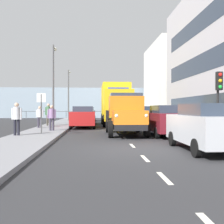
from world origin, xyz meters
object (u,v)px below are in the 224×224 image
object	(u,v)px
pedestrian_near_railing	(48,113)
car_teal_oppositeside_2	(88,114)
street_sign	(41,106)
pedestrian_with_bag	(52,116)
truck_vintage_orange	(126,115)
car_silver_kerbside_near	(206,126)
car_black_oppositeside_1	(86,115)
car_red_oppositeside_0	(83,117)
lamp_post_far	(69,90)
pedestrian_in_dark_coat	(17,116)
lorry_cargo_yellow	(116,103)
lamp_post_promenade	(53,78)
car_maroon_kerbside_1	(167,120)
traffic_light_near	(219,90)
pedestrian_couple_b	(40,115)
car_navy_kerbside_2	(147,117)

from	to	relation	value
pedestrian_near_railing	car_teal_oppositeside_2	bearing A→B (deg)	-104.12
street_sign	pedestrian_with_bag	bearing A→B (deg)	-96.03
truck_vintage_orange	street_sign	xyz separation A→B (m)	(4.77, 0.29, 0.50)
car_silver_kerbside_near	car_black_oppositeside_1	bearing A→B (deg)	-73.99
car_red_oppositeside_0	lamp_post_far	bearing A→B (deg)	-77.87
pedestrian_in_dark_coat	pedestrian_near_railing	world-z (taller)	pedestrian_near_railing
truck_vintage_orange	lamp_post_far	world-z (taller)	lamp_post_far
truck_vintage_orange	street_sign	size ratio (longest dim) A/B	2.51
lorry_cargo_yellow	lamp_post_promenade	bearing A→B (deg)	31.49
car_black_oppositeside_1	lamp_post_promenade	size ratio (longest dim) A/B	0.68
car_red_oppositeside_0	lorry_cargo_yellow	bearing A→B (deg)	-127.89
car_maroon_kerbside_1	pedestrian_with_bag	size ratio (longest dim) A/B	2.76
car_teal_oppositeside_2	car_silver_kerbside_near	bearing A→B (deg)	101.67
pedestrian_near_railing	street_sign	world-z (taller)	street_sign
street_sign	lamp_post_promenade	bearing A→B (deg)	-86.92
traffic_light_near	car_red_oppositeside_0	bearing A→B (deg)	-51.04
car_black_oppositeside_1	pedestrian_couple_b	distance (m)	7.67
truck_vintage_orange	car_teal_oppositeside_2	size ratio (longest dim) A/B	1.45
car_black_oppositeside_1	pedestrian_near_railing	size ratio (longest dim) A/B	2.45
car_silver_kerbside_near	car_teal_oppositeside_2	world-z (taller)	same
traffic_light_near	street_sign	distance (m)	9.39
car_navy_kerbside_2	traffic_light_near	xyz separation A→B (m)	(-2.03, 7.92, 1.58)
lorry_cargo_yellow	lamp_post_far	world-z (taller)	lamp_post_far
street_sign	pedestrian_near_railing	bearing A→B (deg)	-83.36
car_maroon_kerbside_1	pedestrian_near_railing	distance (m)	10.76
car_teal_oppositeside_2	pedestrian_with_bag	world-z (taller)	pedestrian_with_bag
lorry_cargo_yellow	car_silver_kerbside_near	size ratio (longest dim) A/B	1.90
pedestrian_near_railing	traffic_light_near	world-z (taller)	traffic_light_near
lorry_cargo_yellow	pedestrian_with_bag	world-z (taller)	lorry_cargo_yellow
pedestrian_couple_b	car_silver_kerbside_near	bearing A→B (deg)	127.89
car_teal_oppositeside_2	street_sign	distance (m)	18.69
pedestrian_near_railing	lamp_post_far	size ratio (longest dim) A/B	0.31
car_black_oppositeside_1	truck_vintage_orange	bearing A→B (deg)	103.35
traffic_light_near	car_maroon_kerbside_1	bearing A→B (deg)	-45.88
lorry_cargo_yellow	car_teal_oppositeside_2	distance (m)	9.03
street_sign	lorry_cargo_yellow	bearing A→B (deg)	-115.96
traffic_light_near	lamp_post_promenade	world-z (taller)	lamp_post_promenade
truck_vintage_orange	lorry_cargo_yellow	size ratio (longest dim) A/B	0.69
pedestrian_near_railing	lamp_post_promenade	world-z (taller)	lamp_post_promenade
car_teal_oppositeside_2	pedestrian_near_railing	xyz separation A→B (m)	(2.87, 11.43, 0.33)
lorry_cargo_yellow	car_navy_kerbside_2	size ratio (longest dim) A/B	1.90
car_teal_oppositeside_2	pedestrian_in_dark_coat	xyz separation A→B (m)	(3.14, 19.45, 0.26)
street_sign	car_teal_oppositeside_2	bearing A→B (deg)	-96.28
pedestrian_near_railing	street_sign	xyz separation A→B (m)	(-0.83, 7.13, 0.46)
car_silver_kerbside_near	lamp_post_far	world-z (taller)	lamp_post_far
car_silver_kerbside_near	car_maroon_kerbside_1	distance (m)	5.43
car_teal_oppositeside_2	lamp_post_promenade	distance (m)	12.36
car_red_oppositeside_0	pedestrian_in_dark_coat	bearing A→B (deg)	66.72
lamp_post_far	street_sign	world-z (taller)	lamp_post_far
car_black_oppositeside_1	traffic_light_near	size ratio (longest dim) A/B	1.39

